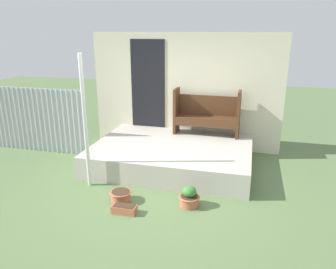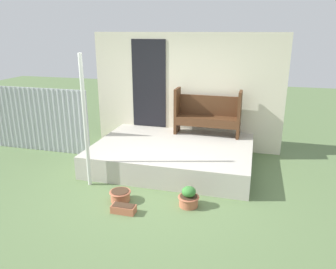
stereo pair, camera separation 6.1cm
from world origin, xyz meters
TOP-DOWN VIEW (x-y plane):
  - ground_plane at (0.00, 0.00)m, footprint 24.00×24.00m
  - porch_slab at (0.09, 1.14)m, footprint 3.12×2.28m
  - house_wall at (0.06, 2.31)m, footprint 4.32×0.08m
  - fence_corrugated at (-3.01, 1.20)m, footprint 2.41×0.05m
  - support_post at (-1.12, -0.11)m, footprint 0.07×0.07m
  - bench at (0.65, 2.01)m, footprint 1.42×0.42m
  - flower_pot_left at (-0.36, -0.52)m, footprint 0.35×0.35m
  - flower_pot_middle at (0.74, -0.39)m, footprint 0.34×0.34m
  - planter_box_rect at (-0.17, -0.84)m, footprint 0.37×0.17m

SIDE VIEW (x-z plane):
  - ground_plane at x=0.00m, z-range 0.00..0.00m
  - planter_box_rect at x=-0.17m, z-range 0.00..0.12m
  - flower_pot_left at x=-0.36m, z-range 0.01..0.19m
  - flower_pot_middle at x=0.74m, z-range -0.02..0.31m
  - porch_slab at x=0.09m, z-range 0.00..0.44m
  - fence_corrugated at x=-3.01m, z-range 0.00..1.44m
  - bench at x=0.65m, z-range 0.43..1.43m
  - support_post at x=-1.12m, z-range 0.00..2.30m
  - house_wall at x=0.06m, z-range 0.01..2.61m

